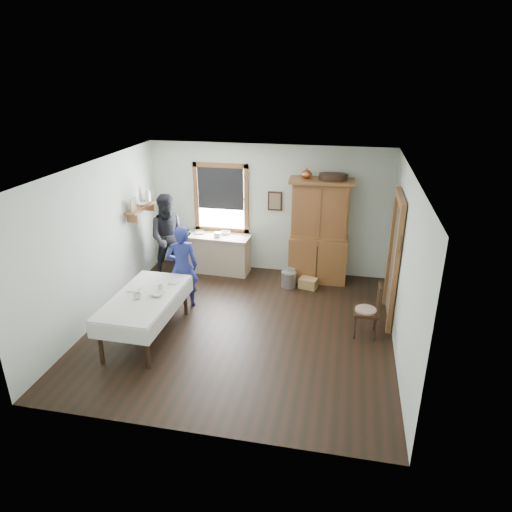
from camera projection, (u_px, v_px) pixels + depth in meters
name	position (u px, v px, depth m)	size (l,w,h in m)	color
room	(240.00, 254.00, 7.26)	(5.01, 5.01, 2.70)	black
window	(221.00, 195.00, 9.57)	(1.18, 0.07, 1.48)	white
doorway	(395.00, 256.00, 7.65)	(0.09, 1.14, 2.22)	#423B2F
wall_shelf	(142.00, 206.00, 9.01)	(0.24, 1.00, 0.44)	brown
framed_picture	(275.00, 201.00, 9.38)	(0.30, 0.04, 0.40)	black
rug_beater	(401.00, 236.00, 6.94)	(0.27, 0.27, 0.01)	black
work_counter	(217.00, 253.00, 9.77)	(1.43, 0.54, 0.82)	tan
china_hutch	(319.00, 232.00, 9.12)	(1.24, 0.59, 2.12)	brown
dining_table	(146.00, 316.00, 7.37)	(0.97, 1.85, 0.74)	silver
spindle_chair	(367.00, 309.00, 7.37)	(0.43, 0.43, 0.95)	black
pail	(289.00, 279.00, 9.15)	(0.30, 0.30, 0.32)	#9FA3A7
wicker_basket	(308.00, 283.00, 9.13)	(0.35, 0.25, 0.21)	#A47F4A
woman_blue	(182.00, 270.00, 8.21)	(0.53, 0.35, 1.44)	navy
figure_dark	(170.00, 240.00, 9.33)	(0.81, 0.63, 1.66)	black
table_cup_a	(137.00, 296.00, 7.13)	(0.12, 0.12, 0.10)	silver
table_cup_b	(160.00, 288.00, 7.39)	(0.10, 0.10, 0.09)	silver
table_bowl	(157.00, 294.00, 7.23)	(0.23, 0.23, 0.06)	silver
counter_book	(195.00, 232.00, 9.77)	(0.17, 0.23, 0.02)	brown
counter_bowl	(225.00, 233.00, 9.68)	(0.21, 0.21, 0.07)	silver
shelf_bowl	(142.00, 204.00, 9.01)	(0.22, 0.22, 0.05)	silver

